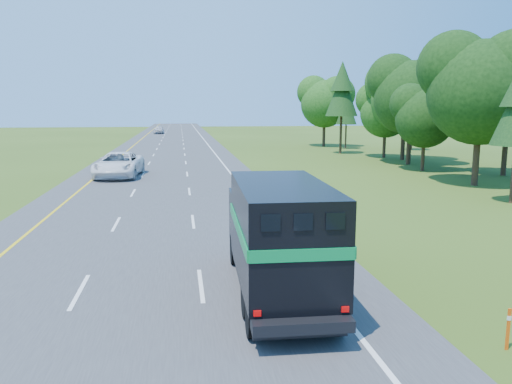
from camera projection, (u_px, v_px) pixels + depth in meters
road at (168, 160)px, 53.38m from camera, size 15.00×260.00×0.04m
lane_markings at (168, 160)px, 53.38m from camera, size 11.15×260.00×0.01m
horse_truck at (278, 235)px, 14.53m from camera, size 2.69×7.86×3.44m
white_suv at (119, 165)px, 40.20m from camera, size 3.78×7.31×1.97m
far_car at (159, 130)px, 108.02m from camera, size 2.14×4.97×1.67m
delineator at (508, 328)px, 11.45m from camera, size 0.08×0.05×1.01m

